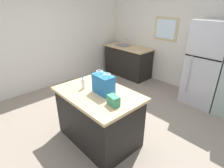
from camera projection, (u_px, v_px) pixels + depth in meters
ground at (107, 124)px, 3.53m from camera, size 6.25×6.25×0.00m
back_wall at (183, 37)px, 4.57m from camera, size 4.85×0.13×2.71m
left_wall at (43, 37)px, 4.58m from camera, size 0.10×5.21×2.71m
kitchen_island at (99, 116)px, 2.98m from camera, size 1.36×0.91×0.89m
refrigerator at (207, 65)px, 3.92m from camera, size 0.73×0.74×1.85m
sink_counter at (128, 61)px, 5.69m from camera, size 1.49×0.68×1.10m
shopping_bag at (103, 84)px, 2.72m from camera, size 0.35×0.22×0.34m
small_box at (113, 101)px, 2.43m from camera, size 0.19×0.14×0.14m
bottle at (83, 83)px, 2.88m from camera, size 0.05×0.05×0.22m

